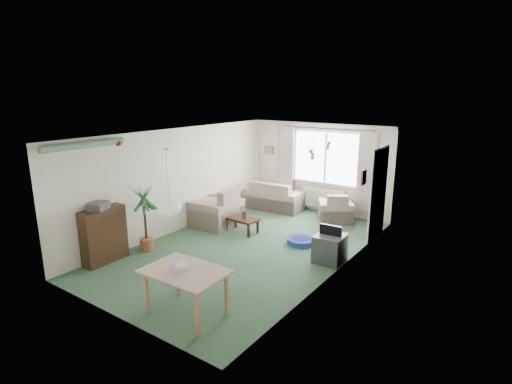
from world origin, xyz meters
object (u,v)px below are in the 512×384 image
Objects in this scene: armchair_corner at (336,207)px; pet_bed at (301,241)px; bookshelf at (104,235)px; armchair_left at (216,207)px; houseplant at (145,218)px; dining_table at (186,293)px; coffee_table at (242,225)px; tv_cube at (330,248)px; sofa at (275,195)px.

armchair_corner reaches higher than pet_bed.
bookshelf is 4.02m from pet_bed.
armchair_left reaches higher than pet_bed.
dining_table is at bearing -27.98° from houseplant.
coffee_table is at bearing 84.85° from armchair_left.
armchair_left is 3.23m from tv_cube.
coffee_table is 1.27× the size of pet_bed.
coffee_table is 3.08m from bookshelf.
bookshelf is (-2.60, -4.87, 0.17)m from armchair_corner.
sofa is 3.66m from tv_cube.
pet_bed is (0.05, -1.88, -0.31)m from armchair_corner.
sofa is 2.56× the size of pet_bed.
sofa reaches higher than dining_table.
armchair_corner reaches higher than dining_table.
sofa is at bearing 78.61° from bookshelf.
sofa is 2.05m from armchair_left.
pet_bed is at bearing 46.00° from bookshelf.
armchair_corner is at bearing 175.31° from sofa.
armchair_left reaches higher than dining_table.
tv_cube is at bearing 82.26° from armchair_left.
bookshelf reaches higher than dining_table.
coffee_table is 2.28m from houseplant.
coffee_table is (-1.44, -2.04, -0.19)m from armchair_corner.
armchair_left is 0.95× the size of dining_table.
houseplant reaches higher than armchair_corner.
sofa reaches higher than armchair_corner.
armchair_left is at bearing 170.78° from tv_cube.
armchair_left reaches higher than coffee_table.
bookshelf is at bearing 77.13° from sofa.
armchair_corner is 5.33m from dining_table.
armchair_left is 4.05m from dining_table.
bookshelf reaches higher than tv_cube.
bookshelf is 2.67m from dining_table.
armchair_left is 1.33× the size of coffee_table.
houseplant is at bearing -155.67° from tv_cube.
armchair_corner is at bearing 91.56° from pet_bed.
sofa is 2.11m from coffee_table.
armchair_corner is 1.41× the size of tv_cube.
armchair_corner is 0.76× the size of dining_table.
houseplant is (0.21, 0.83, 0.16)m from bookshelf.
armchair_left is at bearing 175.82° from coffee_table.
armchair_corner is 4.71m from houseplant.
tv_cube is 1.03m from pet_bed.
dining_table reaches higher than coffee_table.
armchair_corner is at bearing 109.26° from tv_cube.
armchair_corner is at bearing 59.46° from bookshelf.
tv_cube is (0.91, 2.97, -0.08)m from dining_table.
bookshelf is (-0.34, -2.89, 0.07)m from armchair_left.
bookshelf is 4.35m from tv_cube.
sofa is 1.12× the size of houseplant.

